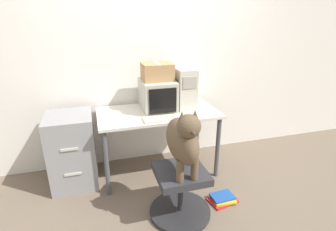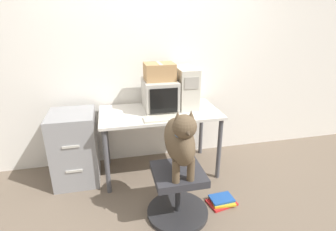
{
  "view_description": "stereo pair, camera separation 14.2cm",
  "coord_description": "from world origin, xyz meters",
  "px_view_note": "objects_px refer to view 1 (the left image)",
  "views": [
    {
      "loc": [
        -0.67,
        -2.37,
        1.8
      ],
      "look_at": [
        0.02,
        -0.01,
        0.86
      ],
      "focal_mm": 28.0,
      "sensor_mm": 36.0,
      "label": 1
    },
    {
      "loc": [
        -0.53,
        -2.4,
        1.8
      ],
      "look_at": [
        0.02,
        -0.01,
        0.86
      ],
      "focal_mm": 28.0,
      "sensor_mm": 36.0,
      "label": 2
    }
  ],
  "objects_px": {
    "keyboard": "(163,118)",
    "dog": "(183,139)",
    "cardboard_box": "(157,72)",
    "book_stack_floor": "(223,199)",
    "pc_tower": "(183,87)",
    "crt_monitor": "(158,95)",
    "filing_cabinet": "(73,150)",
    "office_chair": "(180,193)"
  },
  "relations": [
    {
      "from": "cardboard_box",
      "to": "dog",
      "type": "bearing_deg",
      "value": -90.36
    },
    {
      "from": "keyboard",
      "to": "dog",
      "type": "xyz_separation_m",
      "value": [
        0.02,
        -0.58,
        0.03
      ]
    },
    {
      "from": "pc_tower",
      "to": "filing_cabinet",
      "type": "relative_size",
      "value": 0.57
    },
    {
      "from": "keyboard",
      "to": "book_stack_floor",
      "type": "relative_size",
      "value": 1.34
    },
    {
      "from": "crt_monitor",
      "to": "pc_tower",
      "type": "height_order",
      "value": "pc_tower"
    },
    {
      "from": "keyboard",
      "to": "office_chair",
      "type": "height_order",
      "value": "keyboard"
    },
    {
      "from": "dog",
      "to": "book_stack_floor",
      "type": "bearing_deg",
      "value": 9.51
    },
    {
      "from": "crt_monitor",
      "to": "keyboard",
      "type": "distance_m",
      "value": 0.37
    },
    {
      "from": "keyboard",
      "to": "cardboard_box",
      "type": "height_order",
      "value": "cardboard_box"
    },
    {
      "from": "pc_tower",
      "to": "office_chair",
      "type": "height_order",
      "value": "pc_tower"
    },
    {
      "from": "pc_tower",
      "to": "cardboard_box",
      "type": "xyz_separation_m",
      "value": [
        -0.32,
        -0.03,
        0.21
      ]
    },
    {
      "from": "keyboard",
      "to": "dog",
      "type": "height_order",
      "value": "dog"
    },
    {
      "from": "crt_monitor",
      "to": "dog",
      "type": "distance_m",
      "value": 0.91
    },
    {
      "from": "office_chair",
      "to": "filing_cabinet",
      "type": "xyz_separation_m",
      "value": [
        -0.98,
        0.82,
        0.17
      ]
    },
    {
      "from": "crt_monitor",
      "to": "filing_cabinet",
      "type": "bearing_deg",
      "value": -177.39
    },
    {
      "from": "book_stack_floor",
      "to": "filing_cabinet",
      "type": "bearing_deg",
      "value": 151.94
    },
    {
      "from": "pc_tower",
      "to": "crt_monitor",
      "type": "bearing_deg",
      "value": -173.37
    },
    {
      "from": "keyboard",
      "to": "book_stack_floor",
      "type": "height_order",
      "value": "keyboard"
    },
    {
      "from": "crt_monitor",
      "to": "pc_tower",
      "type": "relative_size",
      "value": 1.0
    },
    {
      "from": "filing_cabinet",
      "to": "book_stack_floor",
      "type": "bearing_deg",
      "value": -28.06
    },
    {
      "from": "keyboard",
      "to": "book_stack_floor",
      "type": "bearing_deg",
      "value": -44.77
    },
    {
      "from": "office_chair",
      "to": "cardboard_box",
      "type": "relative_size",
      "value": 1.79
    },
    {
      "from": "office_chair",
      "to": "dog",
      "type": "xyz_separation_m",
      "value": [
        0.0,
        -0.04,
        0.58
      ]
    },
    {
      "from": "pc_tower",
      "to": "book_stack_floor",
      "type": "relative_size",
      "value": 1.51
    },
    {
      "from": "filing_cabinet",
      "to": "cardboard_box",
      "type": "height_order",
      "value": "cardboard_box"
    },
    {
      "from": "keyboard",
      "to": "office_chair",
      "type": "relative_size",
      "value": 0.7
    },
    {
      "from": "filing_cabinet",
      "to": "crt_monitor",
      "type": "bearing_deg",
      "value": 2.61
    },
    {
      "from": "keyboard",
      "to": "dog",
      "type": "relative_size",
      "value": 0.66
    },
    {
      "from": "crt_monitor",
      "to": "office_chair",
      "type": "bearing_deg",
      "value": -90.38
    },
    {
      "from": "dog",
      "to": "book_stack_floor",
      "type": "relative_size",
      "value": 2.03
    },
    {
      "from": "crt_monitor",
      "to": "cardboard_box",
      "type": "xyz_separation_m",
      "value": [
        0.0,
        0.0,
        0.27
      ]
    },
    {
      "from": "crt_monitor",
      "to": "dog",
      "type": "relative_size",
      "value": 0.75
    },
    {
      "from": "pc_tower",
      "to": "dog",
      "type": "distance_m",
      "value": 1.01
    },
    {
      "from": "office_chair",
      "to": "book_stack_floor",
      "type": "bearing_deg",
      "value": 4.92
    },
    {
      "from": "dog",
      "to": "filing_cabinet",
      "type": "xyz_separation_m",
      "value": [
        -0.98,
        0.86,
        -0.4
      ]
    },
    {
      "from": "dog",
      "to": "book_stack_floor",
      "type": "height_order",
      "value": "dog"
    },
    {
      "from": "pc_tower",
      "to": "filing_cabinet",
      "type": "distance_m",
      "value": 1.44
    },
    {
      "from": "pc_tower",
      "to": "keyboard",
      "type": "xyz_separation_m",
      "value": [
        -0.34,
        -0.36,
        -0.22
      ]
    },
    {
      "from": "cardboard_box",
      "to": "book_stack_floor",
      "type": "distance_m",
      "value": 1.52
    },
    {
      "from": "keyboard",
      "to": "filing_cabinet",
      "type": "bearing_deg",
      "value": 163.63
    },
    {
      "from": "cardboard_box",
      "to": "book_stack_floor",
      "type": "bearing_deg",
      "value": -60.18
    },
    {
      "from": "pc_tower",
      "to": "dog",
      "type": "relative_size",
      "value": 0.74
    }
  ]
}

